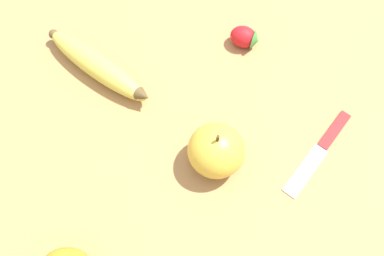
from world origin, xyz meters
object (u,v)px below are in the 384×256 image
object	(u,v)px
banana	(99,66)
strawberry	(245,37)
apple	(216,151)
paring_knife	(321,149)

from	to	relation	value
banana	strawberry	bearing A→B (deg)	51.35
banana	strawberry	world-z (taller)	banana
apple	banana	bearing A→B (deg)	14.72
paring_knife	strawberry	bearing A→B (deg)	-23.27
banana	paring_knife	distance (m)	0.37
banana	strawberry	xyz separation A→B (m)	(-0.09, -0.23, -0.00)
banana	apple	xyz separation A→B (m)	(-0.23, -0.06, 0.02)
banana	apple	distance (m)	0.24
banana	apple	bearing A→B (deg)	-1.95
strawberry	apple	distance (m)	0.22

